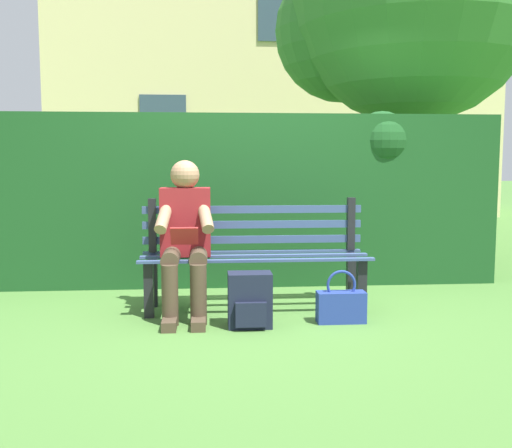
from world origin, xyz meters
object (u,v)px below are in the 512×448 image
person_seated (185,234)px  tree (402,6)px  park_bench (254,253)px  backpack (250,300)px  handbag (341,305)px

person_seated → tree: tree is taller
park_bench → backpack: size_ratio=4.59×
park_bench → tree: 4.10m
person_seated → tree: size_ratio=0.26×
park_bench → backpack: bearing=82.5°
person_seated → backpack: bearing=140.2°
tree → handbag: 4.40m
backpack → person_seated: bearing=-39.8°
person_seated → handbag: 1.26m
tree → backpack: tree is taller
park_bench → tree: size_ratio=0.39×
backpack → park_bench: bearing=-97.5°
park_bench → person_seated: size_ratio=1.52×
handbag → backpack: bearing=5.3°
backpack → handbag: 0.67m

